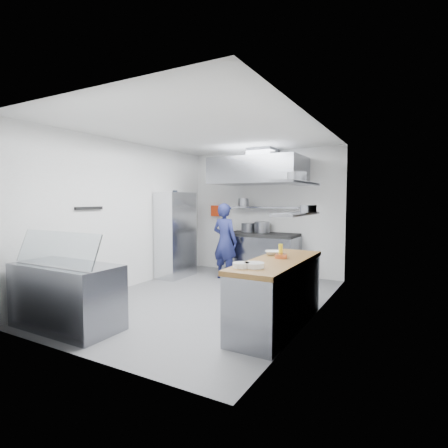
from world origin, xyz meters
The scene contains 34 objects.
floor centered at (0.00, 0.00, 0.00)m, with size 5.00×5.00×0.00m, color slate.
ceiling centered at (0.00, 0.00, 2.80)m, with size 5.00×5.00×0.00m, color silver.
wall_back centered at (0.00, 2.50, 1.40)m, with size 3.60×0.02×2.80m, color white.
wall_front centered at (0.00, -2.50, 1.40)m, with size 3.60×0.02×2.80m, color white.
wall_left centered at (-1.80, 0.00, 1.40)m, with size 5.00×0.02×2.80m, color white.
wall_right centered at (1.80, 0.00, 1.40)m, with size 5.00×0.02×2.80m, color white.
gas_range centered at (0.10, 2.10, 0.45)m, with size 1.60×0.80×0.90m, color gray.
cooktop centered at (0.10, 2.10, 0.93)m, with size 1.57×0.78×0.06m, color black.
stock_pot_left centered at (-0.29, 2.25, 1.06)m, with size 0.30×0.30×0.20m, color slate.
stock_pot_mid centered at (0.05, 2.25, 1.08)m, with size 0.35×0.35×0.24m, color slate.
over_range_shelf centered at (0.10, 2.34, 1.52)m, with size 1.60×0.30×0.04m, color gray.
shelf_pot_a centered at (-0.35, 2.14, 1.63)m, with size 0.23×0.23×0.18m, color slate.
extractor_hood centered at (0.10, 1.93, 2.30)m, with size 1.90×1.15×0.55m, color gray.
hood_duct centered at (0.10, 2.15, 2.68)m, with size 0.55×0.55×0.24m, color slate.
red_firebox centered at (-1.25, 2.44, 1.42)m, with size 0.22×0.10×0.26m, color red.
chef centered at (-0.49, 1.53, 0.81)m, with size 0.59×0.39×1.62m, color #1B2051.
wire_rack centered at (-1.53, 1.19, 0.93)m, with size 0.50×0.90×1.85m, color silver.
rack_bin_a centered at (-1.53, 0.92, 0.80)m, with size 0.16×0.20×0.18m, color white.
rack_bin_b centered at (-1.53, 1.34, 1.30)m, with size 0.14×0.18×0.16m, color yellow.
rack_jar centered at (-1.48, 1.11, 1.80)m, with size 0.11×0.11×0.18m, color black.
knife_strip centered at (-1.78, -0.90, 1.55)m, with size 0.04×0.55×0.05m, color black.
prep_counter_base centered at (1.48, -0.60, 0.42)m, with size 0.62×2.00×0.84m, color gray.
prep_counter_top centered at (1.48, -0.60, 0.87)m, with size 0.65×2.04×0.06m, color brown.
plate_stack_a centered at (1.43, -1.25, 0.93)m, with size 0.23×0.23×0.06m, color white.
plate_stack_b centered at (1.29, -1.32, 0.93)m, with size 0.20×0.20×0.06m, color white.
copper_pan centered at (1.48, -0.48, 0.93)m, with size 0.17×0.17×0.06m, color #D86B3C.
squeeze_bottle centered at (1.43, -0.37, 0.99)m, with size 0.06×0.06×0.18m, color yellow.
mixing_bowl centered at (1.28, -0.25, 0.93)m, with size 0.24×0.24×0.06m, color white.
wall_shelf_lower centered at (1.64, -0.30, 1.50)m, with size 0.30×1.30×0.04m, color gray.
wall_shelf_upper centered at (1.64, -0.30, 1.92)m, with size 0.30×1.30×0.04m, color gray.
shelf_pot_c centered at (1.78, -0.25, 1.57)m, with size 0.22×0.22×0.10m, color slate.
shelf_pot_d centered at (1.57, -0.13, 2.01)m, with size 0.27×0.27×0.14m, color slate.
display_case centered at (-0.93, -2.00, 0.42)m, with size 1.50×0.70×0.85m, color gray.
display_glass centered at (-0.93, -2.12, 1.07)m, with size 1.47×0.02×0.45m, color silver.
Camera 1 is at (3.07, -4.95, 1.69)m, focal length 28.00 mm.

